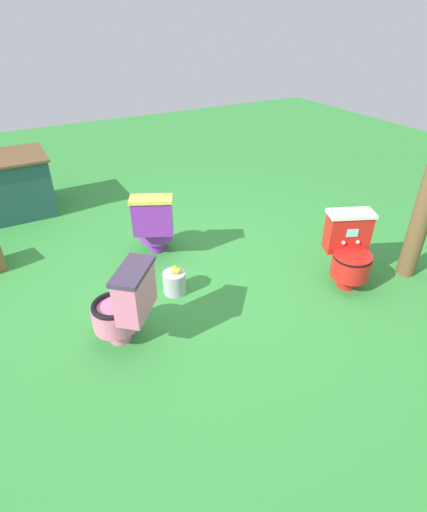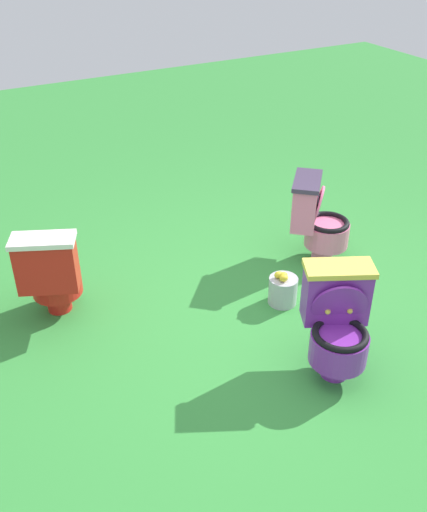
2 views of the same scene
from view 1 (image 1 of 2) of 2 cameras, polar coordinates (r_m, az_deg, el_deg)
ground at (r=4.14m, az=-2.92°, el=-2.93°), size 14.00×14.00×0.00m
toilet_pink at (r=3.25m, az=-12.58°, el=-6.76°), size 0.64×0.63×0.73m
toilet_purple at (r=4.38m, az=-8.43°, el=4.55°), size 0.58×0.62×0.73m
toilet_red at (r=4.07m, az=18.74°, el=0.76°), size 0.56×0.61×0.73m
lemon_bucket at (r=3.88m, az=-5.56°, el=-3.68°), size 0.22×0.22×0.28m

